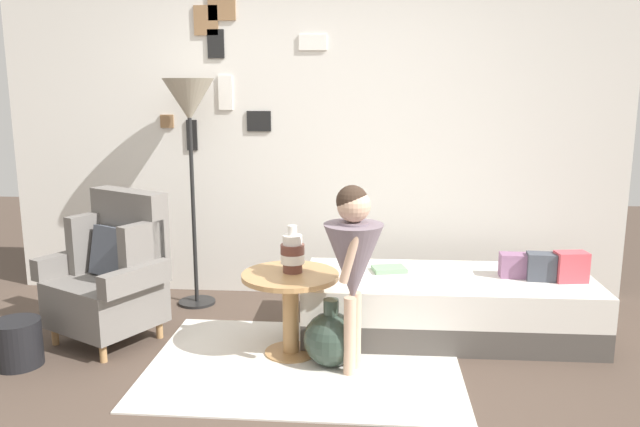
# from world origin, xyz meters

# --- Properties ---
(ground_plane) EXTENTS (12.00, 12.00, 0.00)m
(ground_plane) POSITION_xyz_m (0.00, 0.00, 0.00)
(ground_plane) COLOR #4C3D33
(gallery_wall) EXTENTS (4.80, 0.12, 2.60)m
(gallery_wall) POSITION_xyz_m (-0.00, 1.95, 1.30)
(gallery_wall) COLOR silver
(gallery_wall) RESTS_ON ground
(rug) EXTENTS (1.84, 1.32, 0.01)m
(rug) POSITION_xyz_m (0.09, 0.56, 0.01)
(rug) COLOR silver
(rug) RESTS_ON ground
(armchair) EXTENTS (0.90, 0.83, 0.97)m
(armchair) POSITION_xyz_m (-1.20, 0.87, 0.44)
(armchair) COLOR tan
(armchair) RESTS_ON ground
(daybed) EXTENTS (1.91, 0.82, 0.40)m
(daybed) POSITION_xyz_m (0.99, 1.13, 0.20)
(daybed) COLOR #4C4742
(daybed) RESTS_ON ground
(pillow_head) EXTENTS (0.22, 0.15, 0.20)m
(pillow_head) POSITION_xyz_m (1.76, 1.09, 0.50)
(pillow_head) COLOR #D64C56
(pillow_head) RESTS_ON daybed
(pillow_mid) EXTENTS (0.19, 0.13, 0.18)m
(pillow_mid) POSITION_xyz_m (1.58, 1.11, 0.49)
(pillow_mid) COLOR #474C56
(pillow_mid) RESTS_ON daybed
(pillow_back) EXTENTS (0.19, 0.12, 0.16)m
(pillow_back) POSITION_xyz_m (1.42, 1.16, 0.48)
(pillow_back) COLOR gray
(pillow_back) RESTS_ON daybed
(side_table) EXTENTS (0.59, 0.59, 0.52)m
(side_table) POSITION_xyz_m (-0.01, 0.71, 0.38)
(side_table) COLOR tan
(side_table) RESTS_ON ground
(vase_striped) EXTENTS (0.15, 0.15, 0.29)m
(vase_striped) POSITION_xyz_m (-0.00, 0.74, 0.65)
(vase_striped) COLOR brown
(vase_striped) RESTS_ON side_table
(floor_lamp) EXTENTS (0.37, 0.37, 1.70)m
(floor_lamp) POSITION_xyz_m (-0.85, 1.58, 1.47)
(floor_lamp) COLOR black
(floor_lamp) RESTS_ON ground
(person_child) EXTENTS (0.34, 0.34, 1.10)m
(person_child) POSITION_xyz_m (0.38, 0.50, 0.70)
(person_child) COLOR #D8AD8E
(person_child) RESTS_ON ground
(book_on_daybed) EXTENTS (0.25, 0.21, 0.03)m
(book_on_daybed) POSITION_xyz_m (0.60, 1.22, 0.42)
(book_on_daybed) COLOR #7FAF80
(book_on_daybed) RESTS_ON daybed
(demijohn_near) EXTENTS (0.33, 0.33, 0.41)m
(demijohn_near) POSITION_xyz_m (0.25, 0.58, 0.17)
(demijohn_near) COLOR #2D3D33
(demijohn_near) RESTS_ON ground
(magazine_basket) EXTENTS (0.28, 0.28, 0.28)m
(magazine_basket) POSITION_xyz_m (-1.61, 0.42, 0.14)
(magazine_basket) COLOR black
(magazine_basket) RESTS_ON ground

